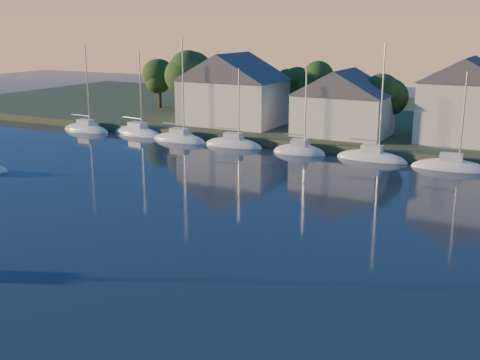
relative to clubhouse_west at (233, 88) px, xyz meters
The scene contains 7 objects.
shoreline_land 28.43m from the clubhouse_west, 37.69° to the left, with size 160.00×50.00×2.00m, color #3A4226.
wooden_dock 23.56m from the clubhouse_west, 15.26° to the right, with size 120.00×3.00×1.00m, color brown.
clubhouse_west is the anchor object (origin of this frame).
clubhouse_centre 16.05m from the clubhouse_west, ahead, with size 11.55×8.40×8.08m.
clubhouse_east 30.02m from the clubhouse_west, ahead, with size 10.50×8.40×9.80m.
tree_line 24.55m from the clubhouse_west, 11.77° to the left, with size 93.40×5.40×8.90m.
moored_fleet 17.64m from the clubhouse_west, 32.73° to the right, with size 71.50×2.40×12.05m.
Camera 1 is at (17.39, -14.09, 14.43)m, focal length 45.00 mm.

